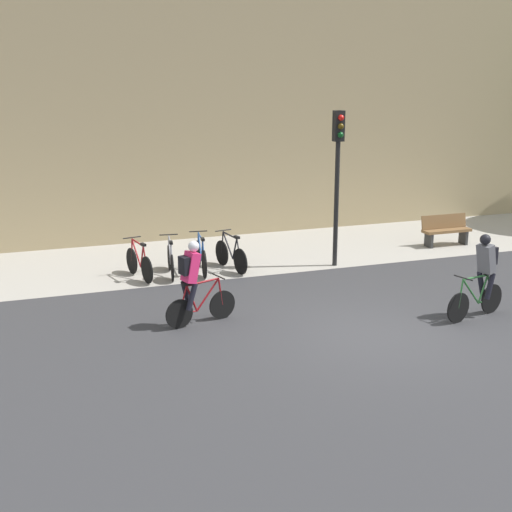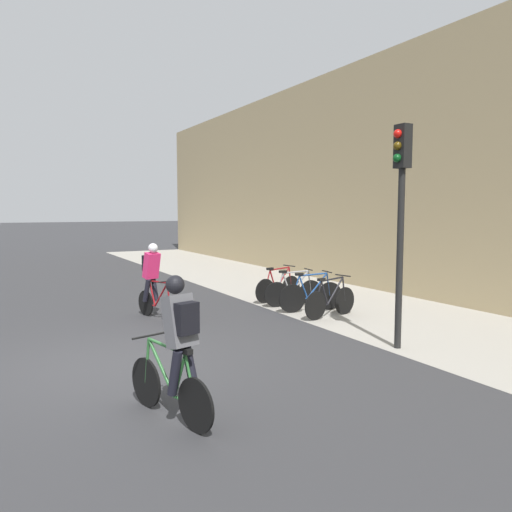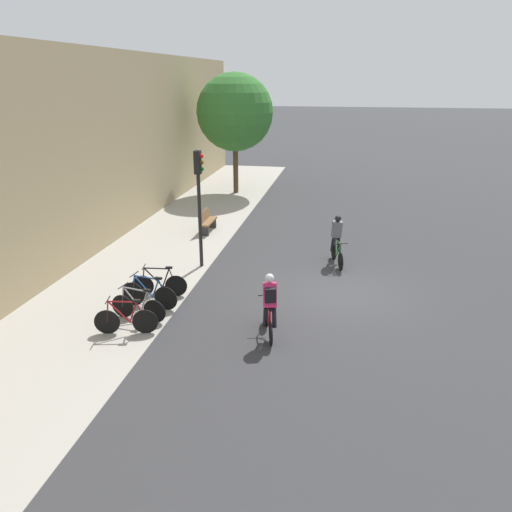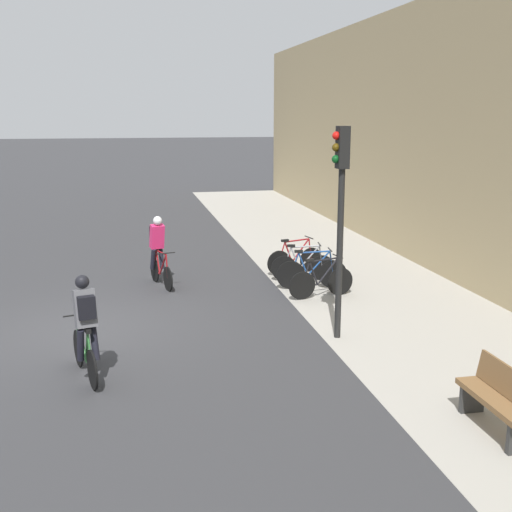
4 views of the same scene
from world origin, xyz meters
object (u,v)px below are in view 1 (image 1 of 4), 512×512
object	(u,v)px
cyclist_pink	(193,280)
parked_bike_2	(201,257)
parked_bike_1	(171,260)
parked_bike_3	(231,255)
traffic_light_pole	(338,161)
parked_bike_0	(139,263)
bench	(446,230)
cyclist_grey	(483,273)

from	to	relation	value
cyclist_pink	parked_bike_2	distance (m)	3.85
parked_bike_1	parked_bike_3	bearing A→B (deg)	-0.00
traffic_light_pole	parked_bike_0	bearing A→B (deg)	174.10
parked_bike_3	bench	world-z (taller)	parked_bike_3
parked_bike_3	bench	bearing A→B (deg)	3.57
parked_bike_1	bench	size ratio (longest dim) A/B	1.11
parked_bike_1	cyclist_pink	bearing A→B (deg)	-95.54
cyclist_grey	parked_bike_0	distance (m)	8.04
parked_bike_2	traffic_light_pole	distance (m)	4.22
bench	cyclist_pink	bearing A→B (deg)	-154.73
parked_bike_3	traffic_light_pole	size ratio (longest dim) A/B	0.41
cyclist_grey	bench	size ratio (longest dim) A/B	1.20
parked_bike_2	bench	world-z (taller)	parked_bike_2
parked_bike_0	traffic_light_pole	world-z (taller)	traffic_light_pole
parked_bike_1	traffic_light_pole	xyz separation A→B (m)	(4.26, -0.52, 2.35)
cyclist_grey	parked_bike_3	world-z (taller)	cyclist_grey
parked_bike_3	bench	distance (m)	6.69
parked_bike_2	traffic_light_pole	world-z (taller)	traffic_light_pole
cyclist_grey	bench	xyz separation A→B (m)	(2.84, 5.52, -0.48)
parked_bike_1	parked_bike_3	distance (m)	1.57
cyclist_pink	bench	world-z (taller)	cyclist_pink
bench	parked_bike_2	bearing A→B (deg)	-176.81
bench	parked_bike_0	bearing A→B (deg)	-177.36
parked_bike_0	parked_bike_3	bearing A→B (deg)	-0.01
bench	traffic_light_pole	bearing A→B (deg)	-166.78
parked_bike_0	traffic_light_pole	size ratio (longest dim) A/B	0.40
traffic_light_pole	bench	bearing A→B (deg)	13.22
parked_bike_3	traffic_light_pole	xyz separation A→B (m)	(2.68, -0.52, 2.35)
cyclist_pink	bench	distance (m)	9.52
cyclist_grey	parked_bike_3	distance (m)	6.40
cyclist_grey	parked_bike_2	bearing A→B (deg)	132.15
parked_bike_0	parked_bike_2	distance (m)	1.57
cyclist_pink	cyclist_grey	world-z (taller)	cyclist_grey
cyclist_pink	traffic_light_pole	xyz separation A→B (m)	(4.61, 3.12, 1.80)
parked_bike_0	parked_bike_1	size ratio (longest dim) A/B	0.98
parked_bike_0	cyclist_pink	bearing A→B (deg)	-83.28
cyclist_grey	traffic_light_pole	xyz separation A→B (m)	(-1.15, 4.58, 1.80)
parked_bike_1	traffic_light_pole	world-z (taller)	traffic_light_pole
cyclist_pink	traffic_light_pole	size ratio (longest dim) A/B	0.44
parked_bike_1	bench	bearing A→B (deg)	2.89
parked_bike_3	cyclist_grey	bearing A→B (deg)	-53.10
parked_bike_2	parked_bike_0	bearing A→B (deg)	179.99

